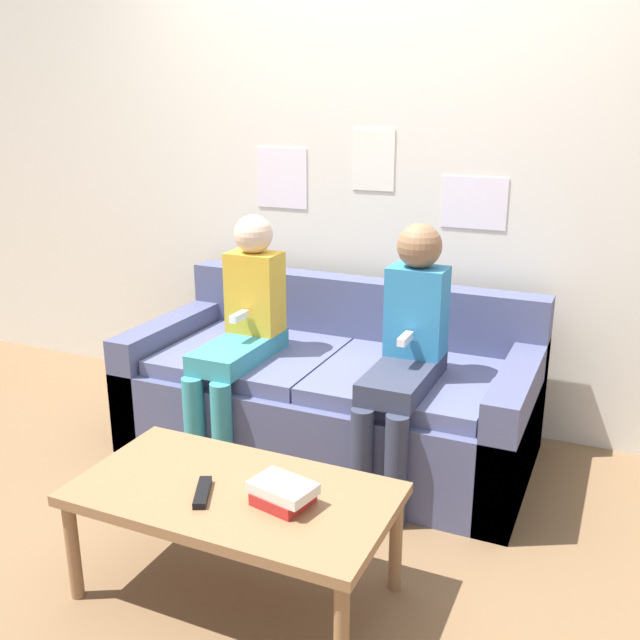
{
  "coord_description": "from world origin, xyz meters",
  "views": [
    {
      "loc": [
        1.21,
        -2.28,
        1.59
      ],
      "look_at": [
        0.0,
        0.42,
        0.67
      ],
      "focal_mm": 40.0,
      "sensor_mm": 36.0,
      "label": 1
    }
  ],
  "objects": [
    {
      "name": "ground_plane",
      "position": [
        0.0,
        0.0,
        0.0
      ],
      "size": [
        10.0,
        10.0,
        0.0
      ],
      "primitive_type": "plane",
      "color": "brown"
    },
    {
      "name": "wall_back",
      "position": [
        -0.0,
        1.09,
        1.3
      ],
      "size": [
        8.0,
        0.06,
        2.6
      ],
      "color": "silver",
      "rests_on": "ground_plane"
    },
    {
      "name": "couch",
      "position": [
        0.0,
        0.55,
        0.26
      ],
      "size": [
        1.83,
        0.88,
        0.75
      ],
      "color": "#4C5175",
      "rests_on": "ground_plane"
    },
    {
      "name": "coffee_table",
      "position": [
        0.13,
        -0.55,
        0.35
      ],
      "size": [
        1.03,
        0.55,
        0.39
      ],
      "color": "#8E6642",
      "rests_on": "ground_plane"
    },
    {
      "name": "person_left",
      "position": [
        -0.36,
        0.36,
        0.61
      ],
      "size": [
        0.24,
        0.59,
        1.1
      ],
      "color": "teal",
      "rests_on": "ground_plane"
    },
    {
      "name": "person_right",
      "position": [
        0.41,
        0.36,
        0.62
      ],
      "size": [
        0.24,
        0.59,
        1.11
      ],
      "color": "#33384C",
      "rests_on": "ground_plane"
    },
    {
      "name": "tv_remote",
      "position": [
        0.06,
        -0.62,
        0.4
      ],
      "size": [
        0.11,
        0.17,
        0.02
      ],
      "rotation": [
        0.0,
        0.0,
        0.44
      ],
      "color": "black",
      "rests_on": "coffee_table"
    },
    {
      "name": "book_stack",
      "position": [
        0.31,
        -0.56,
        0.43
      ],
      "size": [
        0.22,
        0.18,
        0.07
      ],
      "color": "red",
      "rests_on": "coffee_table"
    }
  ]
}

